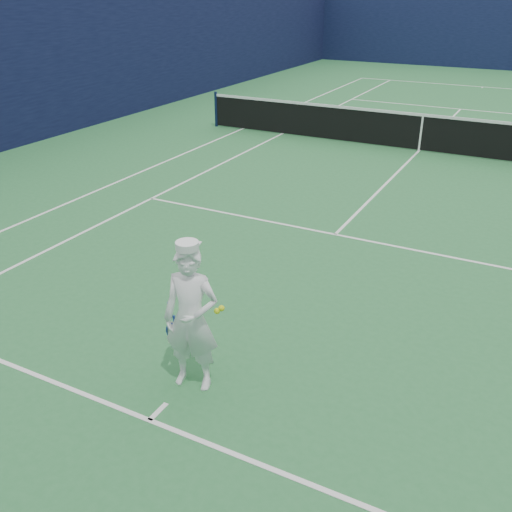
# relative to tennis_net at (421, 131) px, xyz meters

# --- Properties ---
(ground) EXTENTS (80.00, 80.00, 0.00)m
(ground) POSITION_rel_tennis_net_xyz_m (0.00, 0.00, -0.55)
(ground) COLOR #2A6F3A
(ground) RESTS_ON ground
(court_markings) EXTENTS (11.03, 23.83, 0.01)m
(court_markings) POSITION_rel_tennis_net_xyz_m (0.00, 0.00, -0.55)
(court_markings) COLOR white
(court_markings) RESTS_ON ground
(windscreen_fence) EXTENTS (20.12, 36.12, 4.00)m
(windscreen_fence) POSITION_rel_tennis_net_xyz_m (0.00, 0.00, 1.45)
(windscreen_fence) COLOR #0F1538
(windscreen_fence) RESTS_ON ground
(tennis_net) EXTENTS (12.88, 0.09, 1.07)m
(tennis_net) POSITION_rel_tennis_net_xyz_m (0.00, 0.00, 0.00)
(tennis_net) COLOR #141E4C
(tennis_net) RESTS_ON ground
(tennis_player) EXTENTS (0.82, 0.53, 1.76)m
(tennis_player) POSITION_rel_tennis_net_xyz_m (0.07, -11.14, 0.30)
(tennis_player) COLOR white
(tennis_player) RESTS_ON ground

